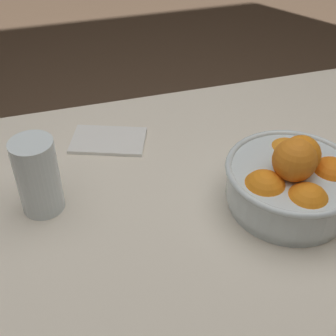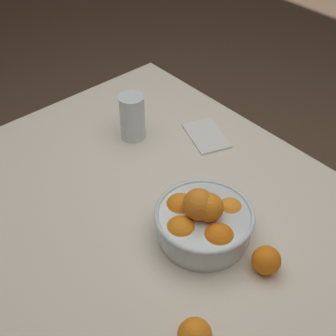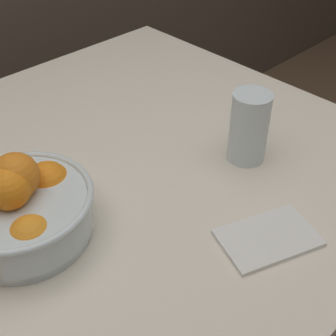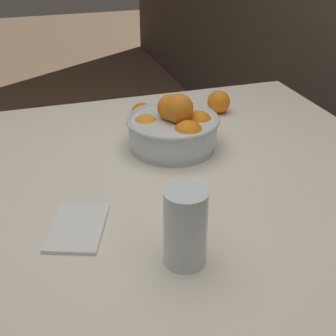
% 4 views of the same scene
% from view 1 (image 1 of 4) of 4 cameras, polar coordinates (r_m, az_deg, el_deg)
% --- Properties ---
extents(dining_table, '(1.21, 1.03, 0.73)m').
position_cam_1_polar(dining_table, '(0.90, 4.25, -11.78)').
color(dining_table, beige).
rests_on(dining_table, ground_plane).
extents(fruit_bowl, '(0.25, 0.25, 0.16)m').
position_cam_1_polar(fruit_bowl, '(0.90, 14.95, -1.64)').
color(fruit_bowl, silver).
rests_on(fruit_bowl, dining_table).
extents(juice_glass, '(0.08, 0.08, 0.15)m').
position_cam_1_polar(juice_glass, '(0.89, -15.50, -1.43)').
color(juice_glass, '#F4A314').
rests_on(juice_glass, dining_table).
extents(napkin, '(0.19, 0.16, 0.01)m').
position_cam_1_polar(napkin, '(1.08, -7.28, 3.37)').
color(napkin, white).
rests_on(napkin, dining_table).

